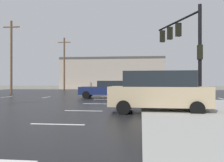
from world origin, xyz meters
TOP-DOWN VIEW (x-y plane):
  - ground_plane at (0.00, 0.00)m, footprint 120.00×120.00m
  - road_asphalt at (0.00, 0.00)m, footprint 44.00×44.00m
  - snow_strip_curbside at (5.00, -4.00)m, footprint 4.00×1.60m
  - lane_markings at (1.20, -1.38)m, footprint 36.15×36.15m
  - traffic_signal_mast at (5.90, -5.05)m, footprint 2.25×5.76m
  - fire_hydrant at (6.20, -9.21)m, footprint 0.48×0.26m
  - strip_building_background at (-2.95, 29.60)m, footprint 21.24×8.00m
  - sedan_green at (3.71, 11.00)m, footprint 4.58×2.14m
  - suv_tan at (3.84, -10.27)m, footprint 4.90×2.33m
  - sedan_navy at (-0.19, -0.33)m, footprint 4.61×2.21m
  - utility_pole_far at (-13.52, 7.10)m, footprint 2.20×0.28m
  - utility_pole_distant at (-10.06, 18.09)m, footprint 2.20×0.28m

SIDE VIEW (x-z plane):
  - ground_plane at x=0.00m, z-range 0.00..0.00m
  - road_asphalt at x=0.00m, z-range 0.00..0.02m
  - lane_markings at x=1.20m, z-range 0.02..0.03m
  - snow_strip_curbside at x=5.00m, z-range 0.14..0.20m
  - fire_hydrant at x=6.20m, z-range 0.14..0.93m
  - sedan_green at x=3.71m, z-range 0.06..1.64m
  - sedan_navy at x=-0.19m, z-range 0.06..1.64m
  - suv_tan at x=3.84m, z-range 0.08..2.11m
  - strip_building_background at x=-2.95m, z-range 0.00..6.44m
  - traffic_signal_mast at x=5.90m, z-range 1.33..7.48m
  - utility_pole_distant at x=-10.06m, z-range 0.21..9.20m
  - utility_pole_far at x=-13.52m, z-range 0.21..9.50m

